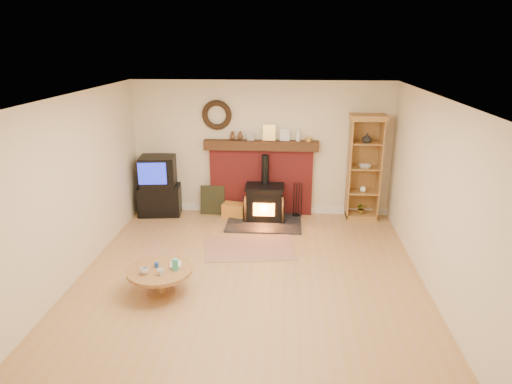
# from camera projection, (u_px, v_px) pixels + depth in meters

# --- Properties ---
(ground) EXTENTS (5.50, 5.50, 0.00)m
(ground) POSITION_uv_depth(u_px,v_px,m) (250.00, 278.00, 6.66)
(ground) COLOR #B5844B
(ground) RESTS_ON ground
(room_shell) EXTENTS (5.02, 5.52, 2.61)m
(room_shell) POSITION_uv_depth(u_px,v_px,m) (248.00, 162.00, 6.21)
(room_shell) COLOR beige
(room_shell) RESTS_ON ground
(chimney_breast) EXTENTS (2.20, 0.22, 1.78)m
(chimney_breast) POSITION_uv_depth(u_px,v_px,m) (261.00, 174.00, 8.93)
(chimney_breast) COLOR maroon
(chimney_breast) RESTS_ON ground
(wood_stove) EXTENTS (1.40, 1.00, 1.25)m
(wood_stove) POSITION_uv_depth(u_px,v_px,m) (265.00, 204.00, 8.70)
(wood_stove) COLOR black
(wood_stove) RESTS_ON ground
(area_rug) EXTENTS (1.60, 1.20, 0.01)m
(area_rug) POSITION_uv_depth(u_px,v_px,m) (250.00, 248.00, 7.61)
(area_rug) COLOR brown
(area_rug) RESTS_ON ground
(tv_unit) EXTENTS (0.86, 0.65, 1.18)m
(tv_unit) POSITION_uv_depth(u_px,v_px,m) (159.00, 187.00, 8.95)
(tv_unit) COLOR black
(tv_unit) RESTS_ON ground
(curio_cabinet) EXTENTS (0.65, 0.47, 2.02)m
(curio_cabinet) POSITION_uv_depth(u_px,v_px,m) (364.00, 168.00, 8.62)
(curio_cabinet) COLOR olive
(curio_cabinet) RESTS_ON ground
(firelog_box) EXTENTS (0.49, 0.36, 0.27)m
(firelog_box) POSITION_uv_depth(u_px,v_px,m) (234.00, 210.00, 8.92)
(firelog_box) COLOR yellow
(firelog_box) RESTS_ON ground
(leaning_painting) EXTENTS (0.48, 0.13, 0.57)m
(leaning_painting) POSITION_uv_depth(u_px,v_px,m) (213.00, 200.00, 9.05)
(leaning_painting) COLOR black
(leaning_painting) RESTS_ON ground
(fire_tools) EXTENTS (0.19, 0.16, 0.70)m
(fire_tools) POSITION_uv_depth(u_px,v_px,m) (297.00, 209.00, 8.93)
(fire_tools) COLOR black
(fire_tools) RESTS_ON ground
(coffee_table) EXTENTS (0.88, 0.88, 0.54)m
(coffee_table) POSITION_uv_depth(u_px,v_px,m) (160.00, 273.00, 6.14)
(coffee_table) COLOR brown
(coffee_table) RESTS_ON ground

